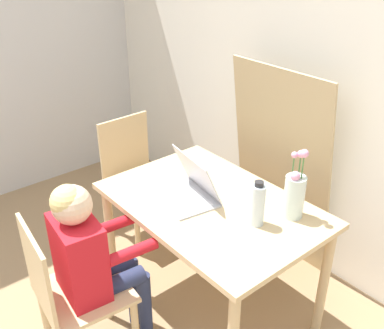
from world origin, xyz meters
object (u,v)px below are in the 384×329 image
Objects in this scene: chair_occupied at (71,294)px; flower_vase at (295,193)px; chair_spare at (136,177)px; person_seated at (90,253)px; water_bottle at (257,204)px; laptop at (190,188)px.

flower_vase reaches higher than chair_occupied.
flower_vase is (1.22, 0.11, 0.41)m from chair_spare.
chair_occupied is 0.83× the size of person_seated.
chair_occupied is 2.30× the size of flower_vase.
water_bottle reaches higher than chair_spare.
flower_vase reaches higher than chair_spare.
chair_spare is at bearing -43.04° from chair_occupied.
laptop is 1.03× the size of flower_vase.
chair_spare is 1.30m from flower_vase.
chair_spare is 1.07m from person_seated.
water_bottle is (0.41, 0.66, 0.20)m from person_seated.
chair_occupied is 0.97m from water_bottle.
water_bottle is at bearing 22.61° from laptop.
person_seated reaches higher than water_bottle.
person_seated is 2.71× the size of laptop.
chair_occupied and chair_spare have the same top height.
chair_spare is at bearing 176.34° from water_bottle.
flower_vase is (0.48, 0.84, 0.22)m from person_seated.
water_bottle is at bearing -109.81° from flower_vase.
laptop is at bearing -148.70° from flower_vase.
water_bottle is at bearing -115.76° from person_seated.
chair_occupied is at bearing -116.94° from flower_vase.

